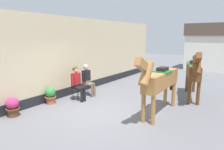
{
  "coord_description": "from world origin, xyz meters",
  "views": [
    {
      "loc": [
        4.11,
        -5.37,
        2.58
      ],
      "look_at": [
        -0.4,
        1.2,
        1.05
      ],
      "focal_mm": 32.64,
      "sensor_mm": 36.0,
      "label": 1
    }
  ],
  "objects_px": {
    "seated_visitor_far": "(87,78)",
    "flower_planter_far": "(50,95)",
    "seated_visitor_near": "(77,82)",
    "spare_stool_white": "(155,82)",
    "flower_planter_near": "(13,106)",
    "saddled_horse_far": "(193,71)",
    "saddled_horse_near": "(160,81)"
  },
  "relations": [
    {
      "from": "seated_visitor_far",
      "to": "flower_planter_far",
      "type": "relative_size",
      "value": 2.17
    },
    {
      "from": "flower_planter_far",
      "to": "seated_visitor_near",
      "type": "bearing_deg",
      "value": 56.95
    },
    {
      "from": "seated_visitor_far",
      "to": "spare_stool_white",
      "type": "height_order",
      "value": "seated_visitor_far"
    },
    {
      "from": "seated_visitor_far",
      "to": "flower_planter_near",
      "type": "xyz_separation_m",
      "value": [
        -0.44,
        -3.17,
        -0.44
      ]
    },
    {
      "from": "seated_visitor_far",
      "to": "flower_planter_near",
      "type": "height_order",
      "value": "seated_visitor_far"
    },
    {
      "from": "saddled_horse_far",
      "to": "flower_planter_near",
      "type": "relative_size",
      "value": 4.53
    },
    {
      "from": "spare_stool_white",
      "to": "seated_visitor_far",
      "type": "bearing_deg",
      "value": -129.59
    },
    {
      "from": "seated_visitor_near",
      "to": "flower_planter_near",
      "type": "bearing_deg",
      "value": -102.78
    },
    {
      "from": "seated_visitor_near",
      "to": "spare_stool_white",
      "type": "distance_m",
      "value": 3.82
    },
    {
      "from": "seated_visitor_far",
      "to": "seated_visitor_near",
      "type": "bearing_deg",
      "value": -81.63
    },
    {
      "from": "saddled_horse_near",
      "to": "saddled_horse_far",
      "type": "xyz_separation_m",
      "value": [
        0.47,
        2.52,
        0.0
      ]
    },
    {
      "from": "flower_planter_near",
      "to": "spare_stool_white",
      "type": "bearing_deg",
      "value": 66.11
    },
    {
      "from": "flower_planter_near",
      "to": "seated_visitor_far",
      "type": "bearing_deg",
      "value": 82.1
    },
    {
      "from": "seated_visitor_far",
      "to": "flower_planter_far",
      "type": "distance_m",
      "value": 1.76
    },
    {
      "from": "seated_visitor_near",
      "to": "seated_visitor_far",
      "type": "xyz_separation_m",
      "value": [
        -0.11,
        0.75,
        0.0
      ]
    },
    {
      "from": "seated_visitor_near",
      "to": "saddled_horse_near",
      "type": "xyz_separation_m",
      "value": [
        3.29,
        0.41,
        0.38
      ]
    },
    {
      "from": "spare_stool_white",
      "to": "flower_planter_far",
      "type": "bearing_deg",
      "value": -121.54
    },
    {
      "from": "saddled_horse_near",
      "to": "saddled_horse_far",
      "type": "relative_size",
      "value": 1.03
    },
    {
      "from": "seated_visitor_far",
      "to": "flower_planter_near",
      "type": "relative_size",
      "value": 2.17
    },
    {
      "from": "saddled_horse_far",
      "to": "spare_stool_white",
      "type": "bearing_deg",
      "value": 169.76
    },
    {
      "from": "seated_visitor_far",
      "to": "saddled_horse_far",
      "type": "relative_size",
      "value": 0.48
    },
    {
      "from": "flower_planter_far",
      "to": "saddled_horse_far",
      "type": "bearing_deg",
      "value": 41.33
    },
    {
      "from": "seated_visitor_near",
      "to": "flower_planter_near",
      "type": "xyz_separation_m",
      "value": [
        -0.55,
        -2.42,
        -0.44
      ]
    },
    {
      "from": "saddled_horse_near",
      "to": "flower_planter_near",
      "type": "height_order",
      "value": "saddled_horse_near"
    },
    {
      "from": "saddled_horse_near",
      "to": "saddled_horse_far",
      "type": "distance_m",
      "value": 2.56
    },
    {
      "from": "seated_visitor_far",
      "to": "saddled_horse_near",
      "type": "bearing_deg",
      "value": -5.59
    },
    {
      "from": "seated_visitor_far",
      "to": "spare_stool_white",
      "type": "bearing_deg",
      "value": 50.41
    },
    {
      "from": "spare_stool_white",
      "to": "flower_planter_near",
      "type": "bearing_deg",
      "value": -113.89
    },
    {
      "from": "flower_planter_far",
      "to": "flower_planter_near",
      "type": "bearing_deg",
      "value": -88.94
    },
    {
      "from": "saddled_horse_far",
      "to": "flower_planter_near",
      "type": "height_order",
      "value": "saddled_horse_far"
    },
    {
      "from": "flower_planter_near",
      "to": "flower_planter_far",
      "type": "xyz_separation_m",
      "value": [
        -0.03,
        1.53,
        0.0
      ]
    },
    {
      "from": "flower_planter_near",
      "to": "flower_planter_far",
      "type": "bearing_deg",
      "value": 91.06
    }
  ]
}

